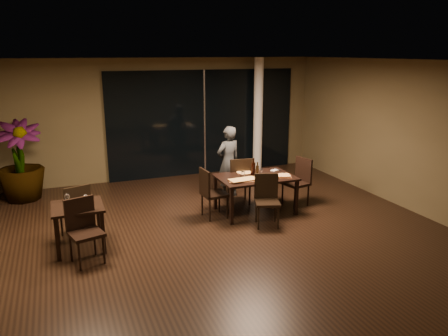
{
  "coord_description": "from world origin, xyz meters",
  "views": [
    {
      "loc": [
        -2.59,
        -6.72,
        3.15
      ],
      "look_at": [
        0.24,
        0.57,
        1.05
      ],
      "focal_mm": 35.0,
      "sensor_mm": 36.0,
      "label": 1
    }
  ],
  "objects_px": {
    "chair_main_near": "(267,197)",
    "chair_side_far": "(76,209)",
    "chair_main_far": "(240,178)",
    "bottle_c": "(253,167)",
    "diner": "(228,162)",
    "main_table": "(255,180)",
    "bottle_b": "(257,169)",
    "bottle_a": "(252,169)",
    "side_table": "(78,213)",
    "chair_side_near": "(83,227)",
    "potted_plant": "(20,161)",
    "chair_main_left": "(210,191)",
    "chair_main_right": "(299,179)"
  },
  "relations": [
    {
      "from": "chair_side_far",
      "to": "bottle_c",
      "type": "xyz_separation_m",
      "value": [
        3.41,
        0.16,
        0.38
      ]
    },
    {
      "from": "chair_main_right",
      "to": "chair_side_far",
      "type": "bearing_deg",
      "value": -100.67
    },
    {
      "from": "bottle_b",
      "to": "chair_side_near",
      "type": "bearing_deg",
      "value": -163.95
    },
    {
      "from": "chair_main_far",
      "to": "chair_main_right",
      "type": "distance_m",
      "value": 1.24
    },
    {
      "from": "side_table",
      "to": "chair_side_near",
      "type": "distance_m",
      "value": 0.48
    },
    {
      "from": "side_table",
      "to": "chair_side_near",
      "type": "bearing_deg",
      "value": -83.96
    },
    {
      "from": "bottle_c",
      "to": "main_table",
      "type": "bearing_deg",
      "value": -91.37
    },
    {
      "from": "bottle_b",
      "to": "bottle_c",
      "type": "relative_size",
      "value": 0.83
    },
    {
      "from": "main_table",
      "to": "chair_main_right",
      "type": "height_order",
      "value": "chair_main_right"
    },
    {
      "from": "chair_main_far",
      "to": "bottle_a",
      "type": "height_order",
      "value": "bottle_a"
    },
    {
      "from": "chair_main_near",
      "to": "bottle_b",
      "type": "distance_m",
      "value": 0.76
    },
    {
      "from": "chair_main_left",
      "to": "chair_main_right",
      "type": "distance_m",
      "value": 1.99
    },
    {
      "from": "main_table",
      "to": "bottle_a",
      "type": "relative_size",
      "value": 5.59
    },
    {
      "from": "diner",
      "to": "chair_side_far",
      "type": "bearing_deg",
      "value": 5.2
    },
    {
      "from": "chair_main_near",
      "to": "diner",
      "type": "distance_m",
      "value": 1.77
    },
    {
      "from": "chair_side_far",
      "to": "potted_plant",
      "type": "relative_size",
      "value": 0.56
    },
    {
      "from": "chair_side_far",
      "to": "bottle_a",
      "type": "xyz_separation_m",
      "value": [
        3.37,
        0.12,
        0.34
      ]
    },
    {
      "from": "chair_side_far",
      "to": "bottle_a",
      "type": "height_order",
      "value": "bottle_a"
    },
    {
      "from": "chair_main_far",
      "to": "bottle_c",
      "type": "height_order",
      "value": "bottle_c"
    },
    {
      "from": "chair_side_far",
      "to": "bottle_b",
      "type": "distance_m",
      "value": 3.47
    },
    {
      "from": "bottle_c",
      "to": "chair_main_far",
      "type": "bearing_deg",
      "value": 103.83
    },
    {
      "from": "chair_main_far",
      "to": "bottle_b",
      "type": "height_order",
      "value": "bottle_b"
    },
    {
      "from": "chair_main_left",
      "to": "diner",
      "type": "relative_size",
      "value": 0.62
    },
    {
      "from": "chair_main_left",
      "to": "bottle_b",
      "type": "xyz_separation_m",
      "value": [
        0.98,
        -0.03,
        0.34
      ]
    },
    {
      "from": "main_table",
      "to": "chair_main_near",
      "type": "height_order",
      "value": "chair_main_near"
    },
    {
      "from": "potted_plant",
      "to": "bottle_a",
      "type": "distance_m",
      "value": 5.0
    },
    {
      "from": "chair_side_far",
      "to": "diner",
      "type": "distance_m",
      "value": 3.47
    },
    {
      "from": "diner",
      "to": "potted_plant",
      "type": "relative_size",
      "value": 0.91
    },
    {
      "from": "chair_main_left",
      "to": "diner",
      "type": "height_order",
      "value": "diner"
    },
    {
      "from": "side_table",
      "to": "bottle_b",
      "type": "distance_m",
      "value": 3.49
    },
    {
      "from": "main_table",
      "to": "diner",
      "type": "relative_size",
      "value": 0.94
    },
    {
      "from": "bottle_a",
      "to": "side_table",
      "type": "bearing_deg",
      "value": -170.4
    },
    {
      "from": "main_table",
      "to": "chair_side_far",
      "type": "xyz_separation_m",
      "value": [
        -3.41,
        -0.06,
        -0.13
      ]
    },
    {
      "from": "chair_main_left",
      "to": "chair_side_far",
      "type": "height_order",
      "value": "chair_main_left"
    },
    {
      "from": "bottle_b",
      "to": "chair_side_far",
      "type": "bearing_deg",
      "value": -179.01
    },
    {
      "from": "chair_main_right",
      "to": "chair_side_far",
      "type": "distance_m",
      "value": 4.47
    },
    {
      "from": "chair_main_near",
      "to": "chair_side_near",
      "type": "height_order",
      "value": "chair_side_near"
    },
    {
      "from": "chair_main_near",
      "to": "chair_side_far",
      "type": "height_order",
      "value": "chair_side_far"
    },
    {
      "from": "bottle_b",
      "to": "potted_plant",
      "type": "bearing_deg",
      "value": 150.47
    },
    {
      "from": "chair_side_far",
      "to": "potted_plant",
      "type": "distance_m",
      "value": 2.78
    },
    {
      "from": "bottle_c",
      "to": "side_table",
      "type": "bearing_deg",
      "value": -169.9
    },
    {
      "from": "bottle_b",
      "to": "bottle_a",
      "type": "bearing_deg",
      "value": 140.8
    },
    {
      "from": "side_table",
      "to": "chair_side_far",
      "type": "bearing_deg",
      "value": 91.21
    },
    {
      "from": "main_table",
      "to": "bottle_b",
      "type": "bearing_deg",
      "value": 4.58
    },
    {
      "from": "potted_plant",
      "to": "chair_main_left",
      "type": "bearing_deg",
      "value": -35.65
    },
    {
      "from": "side_table",
      "to": "chair_side_far",
      "type": "height_order",
      "value": "chair_side_far"
    },
    {
      "from": "chair_side_far",
      "to": "chair_side_near",
      "type": "distance_m",
      "value": 0.92
    },
    {
      "from": "chair_main_left",
      "to": "bottle_a",
      "type": "height_order",
      "value": "bottle_a"
    },
    {
      "from": "chair_main_far",
      "to": "bottle_a",
      "type": "bearing_deg",
      "value": 107.47
    },
    {
      "from": "chair_main_near",
      "to": "diner",
      "type": "relative_size",
      "value": 0.6
    }
  ]
}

